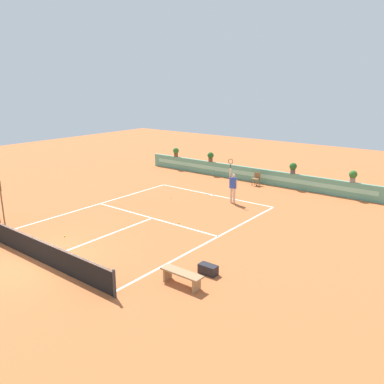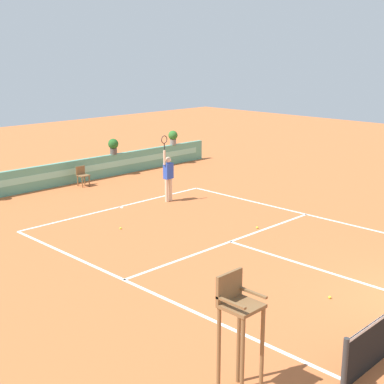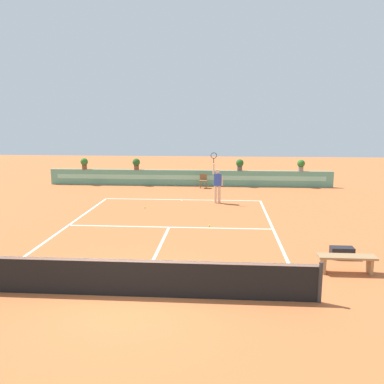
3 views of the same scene
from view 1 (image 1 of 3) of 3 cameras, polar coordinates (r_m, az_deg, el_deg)
name	(u,v)px [view 1 (image 1 of 3)]	position (r m, az deg, el deg)	size (l,w,h in m)	color
ground_plane	(147,220)	(20.06, -6.61, -4.10)	(60.00, 60.00, 0.00)	#BC6033
court_lines	(156,216)	(20.55, -5.21, -3.56)	(8.32, 11.94, 0.01)	white
net	(38,249)	(16.46, -21.50, -7.73)	(8.92, 0.10, 1.00)	#333333
back_wall_barrier	(249,174)	(27.98, 8.36, 2.57)	(18.00, 0.21, 1.00)	#599E84
ball_kid_chair	(256,178)	(26.92, 9.34, 1.96)	(0.44, 0.44, 0.85)	brown
bench_courtside	(182,275)	(13.70, -1.53, -12.01)	(1.60, 0.44, 0.51)	#99754C
gear_bag	(208,269)	(14.54, 2.36, -11.17)	(0.70, 0.36, 0.36)	black
tennis_player	(233,185)	(22.58, 5.97, 0.95)	(0.62, 0.24, 2.58)	beige
tennis_ball_near_baseline	(179,223)	(19.47, -1.94, -4.51)	(0.07, 0.07, 0.07)	#CCE033
tennis_ball_mid_court	(65,236)	(18.74, -18.04, -6.13)	(0.07, 0.07, 0.07)	#CCE033
tennis_ball_by_sideline	(171,198)	(23.71, -3.09, -0.83)	(0.07, 0.07, 0.07)	#CCE033
potted_plant_right	(293,167)	(26.41, 14.48, 3.49)	(0.48, 0.48, 0.72)	#514C47
potted_plant_left	(211,156)	(29.56, 2.72, 5.22)	(0.48, 0.48, 0.72)	brown
potted_plant_far_right	(353,175)	(25.20, 22.37, 2.24)	(0.48, 0.48, 0.72)	gray
potted_plant_far_left	(176,152)	(31.60, -2.35, 5.90)	(0.48, 0.48, 0.72)	brown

